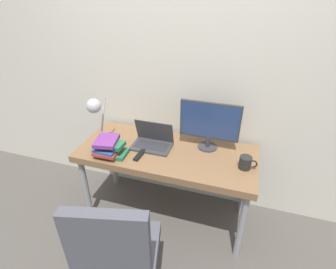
% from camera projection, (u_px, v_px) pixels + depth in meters
% --- Properties ---
extents(ground_plane, '(12.00, 12.00, 0.00)m').
position_uv_depth(ground_plane, '(156.00, 239.00, 2.30)').
color(ground_plane, '#514C47').
extents(wall_back, '(8.00, 0.05, 2.60)m').
position_uv_depth(wall_back, '(180.00, 70.00, 2.21)').
color(wall_back, beige).
rests_on(wall_back, ground_plane).
extents(desk, '(1.48, 0.63, 0.73)m').
position_uv_depth(desk, '(167.00, 157.00, 2.22)').
color(desk, brown).
rests_on(desk, ground_plane).
extents(laptop, '(0.33, 0.21, 0.22)m').
position_uv_depth(laptop, '(152.00, 141.00, 2.23)').
color(laptop, '#38383D').
rests_on(laptop, desk).
extents(monitor, '(0.49, 0.16, 0.41)m').
position_uv_depth(monitor, '(210.00, 123.00, 2.12)').
color(monitor, '#333338').
rests_on(monitor, desk).
extents(desk_lamp, '(0.15, 0.31, 0.45)m').
position_uv_depth(desk_lamp, '(98.00, 113.00, 2.09)').
color(desk_lamp, '#4C4C51').
rests_on(desk_lamp, desk).
extents(office_chair, '(0.57, 0.57, 1.00)m').
position_uv_depth(office_chair, '(117.00, 253.00, 1.56)').
color(office_chair, black).
rests_on(office_chair, ground_plane).
extents(book_stack, '(0.27, 0.22, 0.15)m').
position_uv_depth(book_stack, '(109.00, 147.00, 2.10)').
color(book_stack, '#286B47').
rests_on(book_stack, desk).
extents(tv_remote, '(0.05, 0.16, 0.02)m').
position_uv_depth(tv_remote, '(140.00, 155.00, 2.12)').
color(tv_remote, black).
rests_on(tv_remote, desk).
extents(mug, '(0.14, 0.09, 0.10)m').
position_uv_depth(mug, '(246.00, 163.00, 1.96)').
color(mug, black).
rests_on(mug, desk).
extents(game_controller, '(0.14, 0.10, 0.04)m').
position_uv_depth(game_controller, '(102.00, 152.00, 2.14)').
color(game_controller, white).
rests_on(game_controller, desk).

